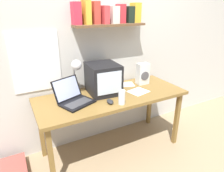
{
  "coord_description": "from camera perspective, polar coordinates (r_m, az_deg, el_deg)",
  "views": [
    {
      "loc": [
        -0.93,
        -1.74,
        1.59
      ],
      "look_at": [
        0.0,
        0.0,
        0.81
      ],
      "focal_mm": 32.0,
      "sensor_mm": 36.0,
      "label": 1
    }
  ],
  "objects": [
    {
      "name": "computer_mouse",
      "position": [
        1.97,
        -0.57,
        -4.46
      ],
      "size": [
        0.08,
        0.11,
        0.03
      ],
      "rotation": [
        0.0,
        0.0,
        -0.15
      ],
      "color": "#232326",
      "rests_on": "corner_desk"
    },
    {
      "name": "desk_lamp",
      "position": [
        2.09,
        -10.19,
        4.81
      ],
      "size": [
        0.12,
        0.17,
        0.39
      ],
      "rotation": [
        0.0,
        0.0,
        0.17
      ],
      "color": "silver",
      "rests_on": "corner_desk"
    },
    {
      "name": "back_wall",
      "position": [
        2.33,
        -4.46,
        14.33
      ],
      "size": [
        5.6,
        0.24,
        2.6
      ],
      "color": "beige",
      "rests_on": "ground_plane"
    },
    {
      "name": "juice_glass",
      "position": [
        1.94,
        2.8,
        -3.41
      ],
      "size": [
        0.07,
        0.07,
        0.14
      ],
      "color": "white",
      "rests_on": "corner_desk"
    },
    {
      "name": "open_notebook",
      "position": [
        2.44,
        2.98,
        0.38
      ],
      "size": [
        0.31,
        0.24,
        0.0
      ],
      "rotation": [
        0.0,
        0.0,
        -0.31
      ],
      "color": "white",
      "rests_on": "corner_desk"
    },
    {
      "name": "ground_plane",
      "position": [
        2.54,
        0.0,
        -17.34
      ],
      "size": [
        12.0,
        12.0,
        0.0
      ],
      "primitive_type": "plane",
      "color": "#988160"
    },
    {
      "name": "laptop",
      "position": [
        2.01,
        -11.14,
        -3.02
      ],
      "size": [
        0.4,
        0.4,
        0.23
      ],
      "rotation": [
        0.0,
        0.0,
        0.38
      ],
      "color": "black",
      "rests_on": "corner_desk"
    },
    {
      "name": "space_heater",
      "position": [
        2.46,
        8.75,
        3.48
      ],
      "size": [
        0.15,
        0.12,
        0.26
      ],
      "rotation": [
        0.0,
        0.0,
        -0.06
      ],
      "color": "silver",
      "rests_on": "corner_desk"
    },
    {
      "name": "crt_monitor",
      "position": [
        2.16,
        -2.55,
        2.13
      ],
      "size": [
        0.34,
        0.38,
        0.32
      ],
      "rotation": [
        0.0,
        0.0,
        -0.07
      ],
      "color": "black",
      "rests_on": "corner_desk"
    },
    {
      "name": "loose_paper_near_laptop",
      "position": [
        2.26,
        7.56,
        -1.56
      ],
      "size": [
        0.24,
        0.22,
        0.0
      ],
      "rotation": [
        0.0,
        0.0,
        0.22
      ],
      "color": "white",
      "rests_on": "corner_desk"
    },
    {
      "name": "corner_desk",
      "position": [
        2.19,
        0.0,
        -3.99
      ],
      "size": [
        1.62,
        0.65,
        0.71
      ],
      "color": "brown",
      "rests_on": "ground_plane"
    }
  ]
}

